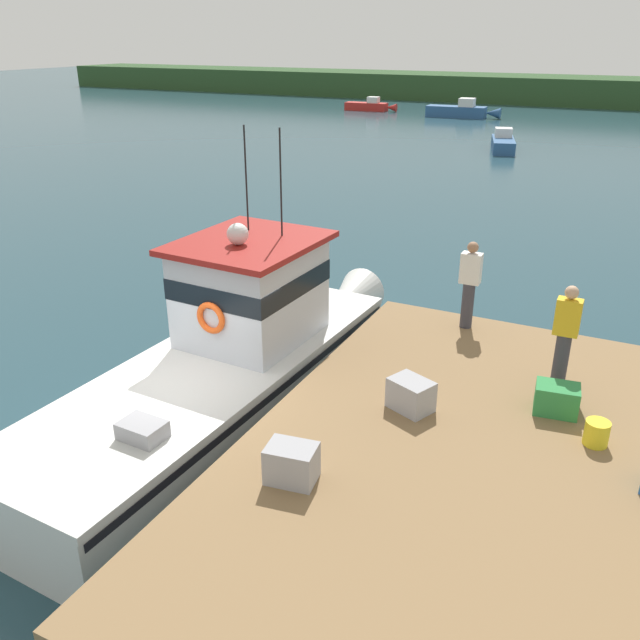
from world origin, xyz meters
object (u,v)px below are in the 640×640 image
at_px(moored_boat_outer_mooring, 461,111).
at_px(crate_stack_near_edge, 411,395).
at_px(main_fishing_boat, 233,361).
at_px(bait_bucket, 597,433).
at_px(mooring_buoy_spare_mooring, 256,276).
at_px(moored_boat_far_left, 370,106).
at_px(deckhand_by_the_boat, 470,283).
at_px(crate_stack_mid_dock, 292,463).
at_px(deckhand_further_back, 565,334).
at_px(crate_single_far, 557,399).
at_px(moored_boat_far_right, 503,143).

bearing_deg(moored_boat_outer_mooring, crate_stack_near_edge, -75.74).
bearing_deg(main_fishing_boat, crate_stack_near_edge, -7.79).
xyz_separation_m(bait_bucket, mooring_buoy_spare_mooring, (-8.93, 5.96, -1.14)).
height_order(main_fishing_boat, moored_boat_outer_mooring, main_fishing_boat).
xyz_separation_m(crate_stack_near_edge, moored_boat_far_left, (-20.06, 47.27, -1.04)).
distance_m(deckhand_by_the_boat, moored_boat_outer_mooring, 44.28).
relative_size(crate_stack_mid_dock, deckhand_further_back, 0.37).
height_order(bait_bucket, deckhand_by_the_boat, deckhand_by_the_boat).
relative_size(crate_single_far, crate_stack_near_edge, 1.00).
xyz_separation_m(bait_bucket, moored_boat_far_left, (-22.54, 47.03, -0.97)).
bearing_deg(crate_stack_near_edge, moored_boat_outer_mooring, 104.26).
bearing_deg(crate_stack_near_edge, crate_stack_mid_dock, -108.65).
relative_size(main_fishing_boat, crate_single_far, 16.46).
distance_m(deckhand_further_back, moored_boat_far_left, 50.58).
xyz_separation_m(deckhand_further_back, moored_boat_outer_mooring, (-13.48, 44.23, -1.55)).
height_order(crate_stack_mid_dock, mooring_buoy_spare_mooring, crate_stack_mid_dock).
bearing_deg(moored_boat_outer_mooring, crate_stack_mid_dock, -77.21).
bearing_deg(moored_boat_far_right, crate_single_far, -76.77).
bearing_deg(main_fishing_boat, moored_boat_outer_mooring, 100.36).
xyz_separation_m(deckhand_by_the_boat, deckhand_further_back, (1.85, -1.54, 0.00)).
height_order(crate_single_far, bait_bucket, crate_single_far).
xyz_separation_m(crate_stack_near_edge, moored_boat_outer_mooring, (-11.67, 45.92, -0.93)).
bearing_deg(mooring_buoy_spare_mooring, crate_stack_near_edge, -43.88).
distance_m(crate_single_far, deckhand_by_the_boat, 3.14).
relative_size(deckhand_further_back, moored_boat_outer_mooring, 0.28).
relative_size(crate_stack_mid_dock, mooring_buoy_spare_mooring, 1.33).
relative_size(deckhand_further_back, moored_boat_far_right, 0.34).
distance_m(deckhand_by_the_boat, moored_boat_far_right, 28.73).
height_order(deckhand_further_back, moored_boat_outer_mooring, deckhand_further_back).
bearing_deg(bait_bucket, moored_boat_far_left, 115.61).
bearing_deg(main_fishing_boat, moored_boat_far_left, 109.62).
bearing_deg(crate_stack_mid_dock, moored_boat_far_right, 97.71).
distance_m(moored_boat_outer_mooring, moored_boat_far_right, 15.83).
distance_m(crate_stack_mid_dock, mooring_buoy_spare_mooring, 10.22).
bearing_deg(moored_boat_outer_mooring, crate_single_far, -73.25).
distance_m(crate_single_far, mooring_buoy_spare_mooring, 9.98).
xyz_separation_m(deckhand_further_back, moored_boat_far_right, (-7.10, 29.74, -1.65)).
relative_size(moored_boat_outer_mooring, moored_boat_far_left, 1.28).
relative_size(moored_boat_outer_mooring, mooring_buoy_spare_mooring, 12.91).
bearing_deg(crate_stack_near_edge, crate_single_far, 23.94).
height_order(main_fishing_boat, crate_stack_mid_dock, main_fishing_boat).
bearing_deg(crate_stack_mid_dock, deckhand_by_the_boat, 82.67).
relative_size(crate_single_far, deckhand_by_the_boat, 0.37).
bearing_deg(main_fishing_boat, mooring_buoy_spare_mooring, 118.21).
height_order(crate_single_far, deckhand_by_the_boat, deckhand_by_the_boat).
distance_m(crate_stack_mid_dock, crate_stack_near_edge, 2.33).
bearing_deg(deckhand_further_back, moored_boat_far_right, 103.44).
distance_m(deckhand_further_back, moored_boat_outer_mooring, 46.27).
bearing_deg(moored_boat_far_right, moored_boat_outer_mooring, 113.73).
xyz_separation_m(bait_bucket, deckhand_further_back, (-0.69, 1.45, 0.69)).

